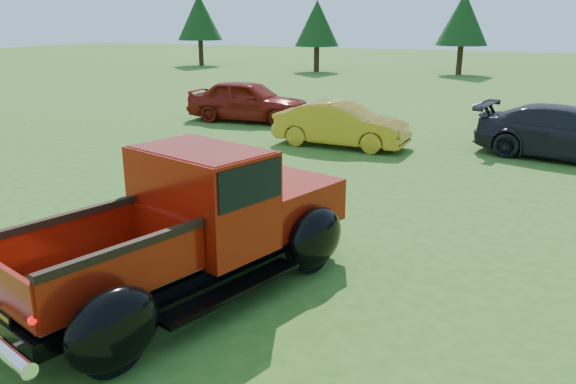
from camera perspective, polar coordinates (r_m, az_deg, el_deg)
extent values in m
plane|color=#2D5518|center=(8.00, -0.57, -7.99)|extent=(120.00, 120.00, 0.00)
cylinder|color=#332114|center=(44.43, -8.83, 13.81)|extent=(0.36, 0.36, 1.87)
cone|color=black|center=(44.36, -8.99, 17.16)|extent=(3.33, 3.33, 3.33)
cylinder|color=#332114|center=(38.70, 2.92, 13.35)|extent=(0.36, 0.36, 1.66)
cone|color=black|center=(38.61, 2.97, 16.76)|extent=(2.94, 2.94, 2.94)
cylinder|color=#332114|center=(38.07, 17.03, 12.69)|extent=(0.36, 0.36, 1.80)
cone|color=black|center=(37.99, 17.37, 16.44)|extent=(3.20, 3.20, 3.20)
cylinder|color=black|center=(7.35, -24.74, -8.67)|extent=(0.43, 0.83, 0.79)
cylinder|color=black|center=(5.99, -17.69, -13.84)|extent=(0.43, 0.83, 0.79)
cylinder|color=black|center=(8.95, -6.21, -2.57)|extent=(0.43, 0.83, 0.79)
cylinder|color=black|center=(7.87, 2.23, -5.30)|extent=(0.43, 0.83, 0.79)
cube|color=black|center=(7.41, -10.45, -6.66)|extent=(2.53, 4.85, 0.20)
cube|color=maroon|center=(8.30, -1.83, -0.74)|extent=(2.01, 1.86, 0.61)
cube|color=silver|center=(8.85, 1.51, 0.35)|extent=(1.55, 0.46, 0.49)
cube|color=maroon|center=(7.35, -8.67, -0.57)|extent=(1.99, 1.55, 1.29)
cube|color=black|center=(7.25, -8.79, 2.04)|extent=(2.01, 1.46, 0.49)
cube|color=maroon|center=(7.19, -8.89, 4.10)|extent=(1.89, 1.43, 0.08)
cube|color=brown|center=(6.72, -18.82, -8.34)|extent=(1.80, 2.25, 0.05)
cube|color=maroon|center=(7.17, -21.77, -4.80)|extent=(0.55, 1.93, 0.51)
cube|color=maroon|center=(6.09, -15.79, -8.10)|extent=(0.55, 1.93, 0.51)
cube|color=maroon|center=(7.11, -12.19, -4.10)|extent=(1.30, 0.39, 0.51)
cube|color=maroon|center=(6.24, -26.91, -8.75)|extent=(1.31, 0.40, 0.51)
cube|color=black|center=(7.07, -22.04, -2.49)|extent=(0.59, 1.94, 0.09)
cube|color=black|center=(5.97, -16.03, -5.43)|extent=(0.59, 1.94, 0.09)
ellipsoid|color=black|center=(7.39, -25.18, -7.59)|extent=(0.71, 1.13, 0.87)
ellipsoid|color=black|center=(5.86, -17.27, -13.21)|extent=(0.71, 1.13, 0.87)
ellipsoid|color=black|center=(8.98, -6.66, -1.71)|extent=(0.71, 1.13, 0.87)
ellipsoid|color=black|center=(7.77, 2.81, -4.67)|extent=(0.71, 1.13, 0.87)
cube|color=black|center=(8.13, -14.87, -5.66)|extent=(0.84, 2.09, 0.06)
cube|color=black|center=(6.78, -5.64, -9.90)|extent=(0.84, 2.09, 0.06)
cube|color=black|center=(6.37, -26.84, -11.51)|extent=(0.29, 0.09, 0.15)
cube|color=gold|center=(6.37, -26.93, -11.53)|extent=(0.23, 0.07, 0.10)
sphere|color=#CC0505|center=(5.74, -24.53, -11.79)|extent=(0.09, 0.09, 0.09)
imported|color=maroon|center=(19.60, -4.08, 9.25)|extent=(4.33, 2.11, 1.42)
imported|color=#C18A19|center=(15.68, 5.43, 6.84)|extent=(3.71, 1.32, 1.22)
imported|color=black|center=(15.81, 26.69, 5.36)|extent=(4.77, 2.54, 1.32)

